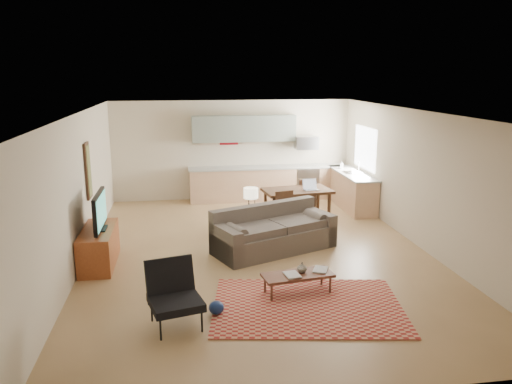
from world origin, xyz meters
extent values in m
plane|color=#99754A|center=(0.00, 0.00, 0.00)|extent=(9.00, 9.00, 0.00)
plane|color=white|center=(0.00, 0.00, 2.70)|extent=(9.00, 9.00, 0.00)
plane|color=beige|center=(0.00, 4.50, 1.35)|extent=(6.50, 0.00, 6.50)
plane|color=beige|center=(0.00, -4.50, 1.35)|extent=(6.50, 0.00, 6.50)
plane|color=beige|center=(-3.25, 0.00, 1.35)|extent=(0.00, 9.00, 9.00)
plane|color=beige|center=(3.25, 0.00, 1.35)|extent=(0.00, 9.00, 9.00)
cube|color=#A5A8AD|center=(2.00, 4.18, 0.45)|extent=(0.62, 0.62, 0.90)
cube|color=#A5A8AD|center=(2.00, 4.20, 1.55)|extent=(0.62, 0.40, 0.35)
cube|color=slate|center=(0.30, 4.33, 1.95)|extent=(2.80, 0.34, 0.70)
cube|color=white|center=(3.23, 3.00, 1.55)|extent=(0.02, 1.40, 1.05)
cube|color=maroon|center=(0.36, -2.37, 0.01)|extent=(3.06, 2.35, 0.02)
imported|color=maroon|center=(0.11, -1.97, 0.35)|extent=(0.31, 0.36, 0.03)
imported|color=navy|center=(0.62, -1.76, 0.34)|extent=(0.45, 0.46, 0.02)
imported|color=black|center=(0.40, -1.84, 0.41)|extent=(0.21, 0.21, 0.16)
imported|color=beige|center=(2.83, 3.59, 1.02)|extent=(0.13, 0.13, 0.19)
camera|label=1|loc=(-1.45, -9.02, 3.39)|focal=35.00mm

